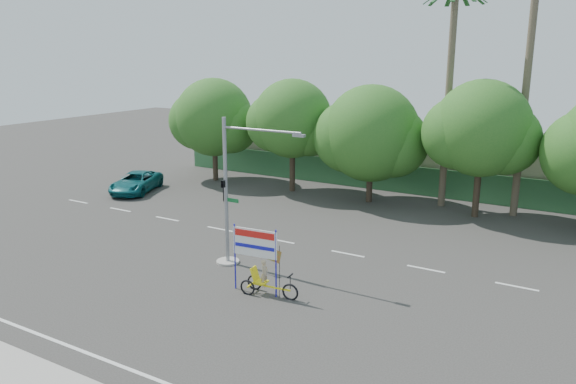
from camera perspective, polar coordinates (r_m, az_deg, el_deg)
The scene contains 13 objects.
ground at distance 23.09m, azimuth -7.04°, elevation -11.36°, with size 120.00×120.00×0.00m, color #33302D.
fence at distance 41.03m, azimuth 11.42°, elevation 1.30°, with size 38.00×0.08×2.00m, color #336B3D.
building_left at distance 48.84m, azimuth 2.09°, elevation 4.79°, with size 12.00×8.00×4.00m, color #B8AE92.
building_right at distance 43.47m, azimuth 23.46°, elevation 2.20°, with size 14.00×8.00×3.60m, color #B8AE92.
tree_far_left at distance 44.01m, azimuth -7.59°, elevation 7.28°, with size 7.14×6.00×7.96m.
tree_left at distance 40.07m, azimuth 0.39°, elevation 7.17°, with size 6.66×5.60×8.07m.
tree_center at distance 37.53m, azimuth 8.37°, elevation 5.64°, with size 7.62×6.40×7.85m.
tree_right at distance 35.43m, azimuth 19.01°, elevation 5.79°, with size 6.90×5.80×8.36m.
palm_tall at distance 36.27m, azimuth 23.44°, elevation 13.89°, with size 3.73×3.79×17.45m.
palm_short at distance 37.15m, azimuth 16.17°, elevation 11.97°, with size 3.73×3.79×14.45m.
traffic_signal at distance 26.31m, azimuth -5.78°, elevation -1.33°, with size 4.72×1.10×7.00m.
trike_billboard at distance 23.50m, azimuth -2.73°, elevation -7.64°, with size 3.00×0.78×2.95m.
pickup_truck at distance 41.94m, azimuth -15.18°, elevation 0.96°, with size 2.38×5.15×1.43m, color #0D5B5F.
Camera 1 is at (12.87, -16.43, 9.88)m, focal length 35.00 mm.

